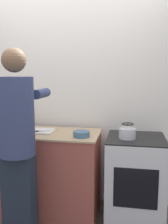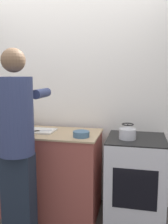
{
  "view_description": "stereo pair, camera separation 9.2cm",
  "coord_description": "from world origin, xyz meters",
  "views": [
    {
      "loc": [
        0.72,
        -2.26,
        1.57
      ],
      "look_at": [
        0.27,
        0.2,
        1.18
      ],
      "focal_mm": 40.0,
      "sensor_mm": 36.0,
      "label": 1
    },
    {
      "loc": [
        0.81,
        -2.24,
        1.57
      ],
      "look_at": [
        0.27,
        0.2,
        1.18
      ],
      "focal_mm": 40.0,
      "sensor_mm": 36.0,
      "label": 2
    }
  ],
  "objects": [
    {
      "name": "canister_jar",
      "position": [
        -0.56,
        0.48,
        1.02
      ],
      "size": [
        0.14,
        0.14,
        0.17
      ],
      "color": "#756047",
      "rests_on": "counter"
    },
    {
      "name": "counter",
      "position": [
        -0.35,
        0.29,
        0.47
      ],
      "size": [
        1.53,
        0.6,
        0.93
      ],
      "color": "#9E4C42",
      "rests_on": "ground_plane"
    },
    {
      "name": "bowl_mixing",
      "position": [
        0.25,
        0.16,
        0.96
      ],
      "size": [
        0.17,
        0.17,
        0.06
      ],
      "color": "#426684",
      "rests_on": "counter"
    },
    {
      "name": "person",
      "position": [
        -0.26,
        -0.22,
        0.98
      ],
      "size": [
        0.36,
        0.6,
        1.79
      ],
      "color": "#1D2634",
      "rests_on": "ground_plane"
    },
    {
      "name": "oven",
      "position": [
        0.8,
        0.3,
        0.46
      ],
      "size": [
        0.59,
        0.61,
        0.91
      ],
      "color": "silver",
      "rests_on": "ground_plane"
    },
    {
      "name": "cutting_board",
      "position": [
        -0.25,
        0.29,
        0.94
      ],
      "size": [
        0.33,
        0.25,
        0.02
      ],
      "color": "silver",
      "rests_on": "counter"
    },
    {
      "name": "knife",
      "position": [
        -0.22,
        0.25,
        0.95
      ],
      "size": [
        0.21,
        0.13,
        0.01
      ],
      "rotation": [
        0.0,
        0.0,
        0.5
      ],
      "color": "silver",
      "rests_on": "cutting_board"
    },
    {
      "name": "kettle",
      "position": [
        0.71,
        0.24,
        0.98
      ],
      "size": [
        0.17,
        0.17,
        0.16
      ],
      "color": "silver",
      "rests_on": "oven"
    },
    {
      "name": "wall_back",
      "position": [
        0.0,
        0.68,
        1.3
      ],
      "size": [
        8.0,
        0.05,
        2.6
      ],
      "color": "white",
      "rests_on": "ground_plane"
    }
  ]
}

